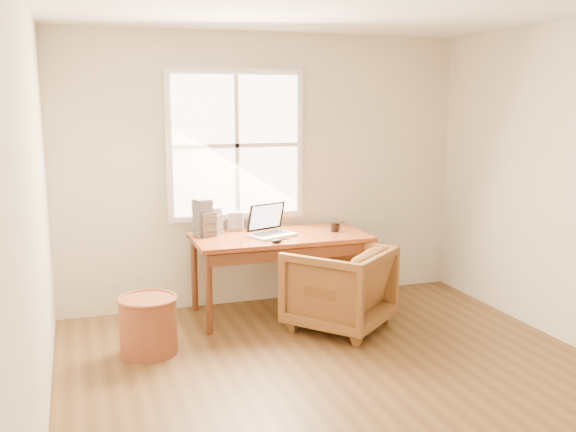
# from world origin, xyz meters

# --- Properties ---
(room_shell) EXTENTS (4.04, 4.54, 2.64)m
(room_shell) POSITION_xyz_m (-0.02, 0.16, 1.32)
(room_shell) COLOR brown
(room_shell) RESTS_ON ground
(desk) EXTENTS (1.60, 0.80, 0.04)m
(desk) POSITION_xyz_m (0.00, 1.80, 0.73)
(desk) COLOR brown
(desk) RESTS_ON room_shell
(armchair) EXTENTS (1.12, 1.12, 0.73)m
(armchair) POSITION_xyz_m (0.36, 1.26, 0.37)
(armchair) COLOR brown
(armchair) RESTS_ON room_shell
(wicker_stool) EXTENTS (0.51, 0.51, 0.45)m
(wicker_stool) POSITION_xyz_m (-1.28, 1.21, 0.22)
(wicker_stool) COLOR brown
(wicker_stool) RESTS_ON room_shell
(laptop) EXTENTS (0.54, 0.55, 0.31)m
(laptop) POSITION_xyz_m (-0.09, 1.76, 0.90)
(laptop) COLOR silver
(laptop) RESTS_ON desk
(mouse) EXTENTS (0.11, 0.08, 0.03)m
(mouse) POSITION_xyz_m (-0.13, 1.48, 0.77)
(mouse) COLOR black
(mouse) RESTS_ON desk
(coffee_mug) EXTENTS (0.10, 0.10, 0.09)m
(coffee_mug) POSITION_xyz_m (0.53, 1.77, 0.79)
(coffee_mug) COLOR black
(coffee_mug) RESTS_ON desk
(cd_stack_a) EXTENTS (0.15, 0.14, 0.25)m
(cd_stack_a) POSITION_xyz_m (-0.56, 2.04, 0.87)
(cd_stack_a) COLOR silver
(cd_stack_a) RESTS_ON desk
(cd_stack_b) EXTENTS (0.18, 0.17, 0.22)m
(cd_stack_b) POSITION_xyz_m (-0.65, 1.96, 0.86)
(cd_stack_b) COLOR black
(cd_stack_b) RESTS_ON desk
(cd_stack_c) EXTENTS (0.19, 0.18, 0.34)m
(cd_stack_c) POSITION_xyz_m (-0.68, 1.98, 0.92)
(cd_stack_c) COLOR gray
(cd_stack_c) RESTS_ON desk
(cd_stack_d) EXTENTS (0.17, 0.16, 0.18)m
(cd_stack_d) POSITION_xyz_m (-0.34, 2.13, 0.84)
(cd_stack_d) COLOR silver
(cd_stack_d) RESTS_ON desk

